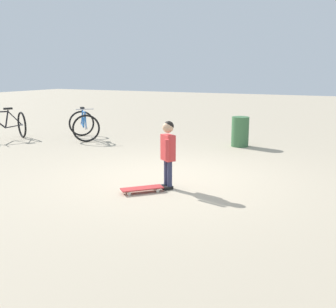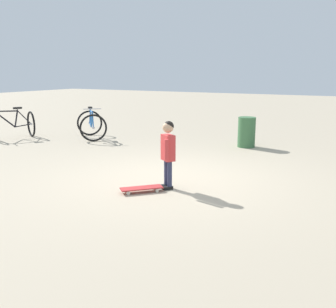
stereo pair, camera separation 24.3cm
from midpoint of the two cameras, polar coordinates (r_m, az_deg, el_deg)
ground_plane at (r=6.87m, az=1.40°, el=-3.37°), size 50.00×50.00×0.00m
child_person at (r=6.08m, az=1.14°, el=0.98°), size 0.37×0.28×1.06m
skateboard at (r=6.04m, az=-2.67°, el=-4.95°), size 0.60×0.57×0.07m
bicycle_near at (r=10.92m, az=-10.32°, el=4.20°), size 1.26×1.26×0.85m
bicycle_mid at (r=11.50m, az=-20.96°, el=3.98°), size 1.28×1.12×0.85m
trash_bin at (r=9.73m, az=11.92°, el=3.09°), size 0.42×0.42×0.72m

